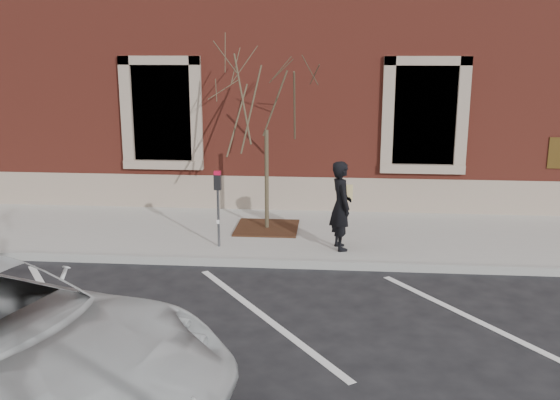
{
  "coord_description": "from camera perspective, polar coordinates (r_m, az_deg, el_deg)",
  "views": [
    {
      "loc": [
        0.98,
        -10.7,
        3.88
      ],
      "look_at": [
        0.0,
        0.6,
        1.1
      ],
      "focal_mm": 40.0,
      "sensor_mm": 36.0,
      "label": 1
    }
  ],
  "objects": [
    {
      "name": "ground",
      "position": [
        11.42,
        -0.26,
        -6.08
      ],
      "size": [
        120.0,
        120.0,
        0.0
      ],
      "primitive_type": "plane",
      "color": "#28282B",
      "rests_on": "ground"
    },
    {
      "name": "sidewalk_near",
      "position": [
        13.06,
        0.44,
        -3.18
      ],
      "size": [
        40.0,
        3.5,
        0.15
      ],
      "primitive_type": "cube",
      "color": "#B1AEA6",
      "rests_on": "ground"
    },
    {
      "name": "curb_near",
      "position": [
        11.35,
        -0.28,
        -5.81
      ],
      "size": [
        40.0,
        0.12,
        0.15
      ],
      "primitive_type": "cube",
      "color": "#9E9E99",
      "rests_on": "ground"
    },
    {
      "name": "parking_stripes",
      "position": [
        9.39,
        -1.5,
        -10.61
      ],
      "size": [
        28.0,
        4.4,
        0.01
      ],
      "primitive_type": null,
      "color": "silver",
      "rests_on": "ground"
    },
    {
      "name": "building_civic",
      "position": [
        18.47,
        1.97,
        14.12
      ],
      "size": [
        40.0,
        8.62,
        8.0
      ],
      "color": "maroon",
      "rests_on": "ground"
    },
    {
      "name": "man",
      "position": [
        11.74,
        5.59,
        -0.51
      ],
      "size": [
        0.56,
        0.7,
        1.69
      ],
      "primitive_type": "imported",
      "rotation": [
        0.0,
        0.0,
        1.84
      ],
      "color": "black",
      "rests_on": "sidewalk_near"
    },
    {
      "name": "parking_meter",
      "position": [
        11.84,
        -5.7,
        0.5
      ],
      "size": [
        0.13,
        0.1,
        1.48
      ],
      "rotation": [
        0.0,
        0.0,
        -0.0
      ],
      "color": "#595B60",
      "rests_on": "sidewalk_near"
    },
    {
      "name": "tree_grate",
      "position": [
        13.22,
        -1.2,
        -2.55
      ],
      "size": [
        1.31,
        1.31,
        0.03
      ],
      "primitive_type": "cube",
      "color": "#482617",
      "rests_on": "sidewalk_near"
    },
    {
      "name": "sapling",
      "position": [
        12.73,
        -1.26,
        8.97
      ],
      "size": [
        2.29,
        2.29,
        3.81
      ],
      "color": "brown",
      "rests_on": "sidewalk_near"
    }
  ]
}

